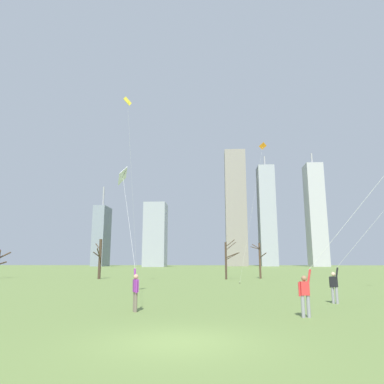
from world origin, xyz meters
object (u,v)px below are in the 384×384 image
kite_flyer_midfield_left_teal (333,257)px  distant_kite_drifting_left_yellow (128,117)px  bare_tree_rightmost (100,258)px  bare_tree_far_right_edge (227,259)px  bare_tree_right_of_center (260,259)px  kite_flyer_midfield_center_white (132,254)px  kite_flyer_far_back_red (367,243)px  distant_kite_drifting_right_orange (260,161)px

kite_flyer_midfield_left_teal → distant_kite_drifting_left_yellow: bearing=127.2°
kite_flyer_midfield_left_teal → bare_tree_rightmost: (-19.29, 30.03, 0.22)m
distant_kite_drifting_left_yellow → bare_tree_far_right_edge: size_ratio=3.66×
bare_tree_right_of_center → kite_flyer_midfield_center_white: bearing=-108.8°
kite_flyer_far_back_red → distant_kite_drifting_left_yellow: (-16.08, 12.63, 12.89)m
kite_flyer_midfield_left_teal → bare_tree_right_of_center: 32.56m
distant_kite_drifting_left_yellow → bare_tree_right_of_center: bearing=47.7°
kite_flyer_midfield_center_white → bare_tree_far_right_edge: 27.69m
kite_flyer_midfield_left_teal → bare_tree_right_of_center: bearing=87.8°
kite_flyer_midfield_left_teal → kite_flyer_far_back_red: (3.20, 4.35, 0.75)m
distant_kite_drifting_right_orange → bare_tree_rightmost: distant_kite_drifting_right_orange is taller
distant_kite_drifting_left_yellow → bare_tree_rightmost: 19.78m
bare_tree_rightmost → kite_flyer_far_back_red: bearing=-48.8°
kite_flyer_midfield_center_white → distant_kite_drifting_right_orange: (9.30, 20.05, 10.51)m
kite_flyer_midfield_center_white → distant_kite_drifting_right_orange: size_ratio=0.56×
kite_flyer_midfield_center_white → kite_flyer_far_back_red: bearing=6.5°
distant_kite_drifting_right_orange → bare_tree_right_of_center: 14.23m
kite_flyer_far_back_red → distant_kite_drifting_left_yellow: 24.17m
distant_kite_drifting_left_yellow → bare_tree_far_right_edge: (9.76, 13.10, -13.49)m
kite_flyer_midfield_center_white → kite_flyer_midfield_left_teal: kite_flyer_midfield_left_teal is taller
distant_kite_drifting_right_orange → kite_flyer_midfield_center_white: bearing=-114.9°
kite_flyer_midfield_left_teal → bare_tree_right_of_center: size_ratio=3.01×
bare_tree_right_of_center → distant_kite_drifting_right_orange: bearing=-94.6°
kite_flyer_midfield_left_teal → bare_tree_far_right_edge: 30.24m
kite_flyer_far_back_red → bare_tree_far_right_edge: kite_flyer_far_back_red is taller
distant_kite_drifting_left_yellow → distant_kite_drifting_right_orange: size_ratio=1.18×
bare_tree_rightmost → bare_tree_right_of_center: size_ratio=1.10×
bare_tree_right_of_center → bare_tree_rightmost: bearing=-173.0°
kite_flyer_midfield_center_white → distant_kite_drifting_right_orange: 24.47m
distant_kite_drifting_left_yellow → bare_tree_right_of_center: distant_kite_drifting_left_yellow is taller
bare_tree_far_right_edge → kite_flyer_far_back_red: bearing=-76.2°
kite_flyer_far_back_red → bare_tree_rightmost: 34.14m
distant_kite_drifting_right_orange → bare_tree_rightmost: (-19.78, 7.00, -10.44)m
bare_tree_right_of_center → distant_kite_drifting_left_yellow: bearing=-132.3°
distant_kite_drifting_left_yellow → bare_tree_right_of_center: size_ratio=3.94×
kite_flyer_midfield_center_white → bare_tree_rightmost: 29.01m
kite_flyer_far_back_red → distant_kite_drifting_left_yellow: size_ratio=0.60×
kite_flyer_midfield_left_teal → bare_tree_rightmost: 35.69m
kite_flyer_midfield_center_white → kite_flyer_far_back_red: (12.00, 1.37, 0.59)m
kite_flyer_midfield_left_teal → kite_flyer_far_back_red: kite_flyer_midfield_left_teal is taller
kite_flyer_midfield_center_white → kite_flyer_far_back_red: kite_flyer_far_back_red is taller
kite_flyer_midfield_center_white → bare_tree_right_of_center: (10.06, 29.55, -0.06)m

